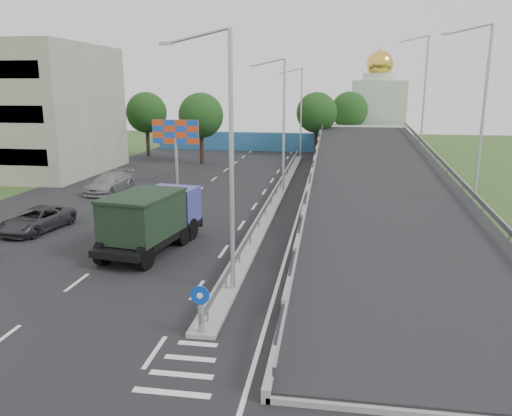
% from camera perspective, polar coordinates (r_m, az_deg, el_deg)
% --- Properties ---
extents(ground, '(160.00, 160.00, 0.00)m').
position_cam_1_polar(ground, '(15.48, -8.41, -18.23)').
color(ground, '#2D4C1E').
rests_on(ground, ground).
extents(road_surface, '(26.00, 90.00, 0.04)m').
position_cam_1_polar(road_surface, '(34.25, -3.42, -0.12)').
color(road_surface, black).
rests_on(road_surface, ground).
extents(parking_strip, '(8.00, 90.00, 0.05)m').
position_cam_1_polar(parking_strip, '(39.08, -22.40, 0.59)').
color(parking_strip, black).
rests_on(parking_strip, ground).
extents(median, '(1.00, 44.00, 0.20)m').
position_cam_1_polar(median, '(37.60, 2.34, 1.29)').
color(median, gray).
rests_on(median, ground).
extents(overpass_ramp, '(10.00, 50.00, 3.50)m').
position_cam_1_polar(overpass_ramp, '(37.21, 13.93, 3.36)').
color(overpass_ramp, gray).
rests_on(overpass_ramp, ground).
extents(median_guardrail, '(0.09, 44.00, 0.71)m').
position_cam_1_polar(median_guardrail, '(37.47, 2.35, 2.26)').
color(median_guardrail, gray).
rests_on(median_guardrail, median).
extents(sign_bollard, '(0.64, 0.23, 1.67)m').
position_cam_1_polar(sign_bollard, '(16.82, -6.33, -11.42)').
color(sign_bollard, black).
rests_on(sign_bollard, median).
extents(lamp_post_near, '(2.74, 0.18, 10.08)m').
position_cam_1_polar(lamp_post_near, '(19.08, -3.39, 6.61)').
color(lamp_post_near, '#B2B5B7').
rests_on(lamp_post_near, median).
extents(lamp_post_mid, '(2.74, 0.18, 10.08)m').
position_cam_1_polar(lamp_post_mid, '(38.78, 2.93, 10.19)').
color(lamp_post_mid, '#B2B5B7').
rests_on(lamp_post_mid, median).
extents(lamp_post_far, '(2.74, 0.18, 10.08)m').
position_cam_1_polar(lamp_post_far, '(58.69, 5.00, 11.32)').
color(lamp_post_far, '#B2B5B7').
rests_on(lamp_post_far, median).
extents(blue_wall, '(30.00, 0.50, 2.40)m').
position_cam_1_polar(blue_wall, '(65.38, 1.66, 7.55)').
color(blue_wall, teal).
rests_on(blue_wall, ground).
extents(church, '(7.00, 7.00, 13.80)m').
position_cam_1_polar(church, '(72.80, 13.72, 11.04)').
color(church, '#B2CCAD').
rests_on(church, ground).
extents(billboard, '(4.00, 0.24, 5.50)m').
position_cam_1_polar(billboard, '(42.76, -9.17, 8.17)').
color(billboard, '#B2B5B7').
rests_on(billboard, ground).
extents(tree_left_mid, '(4.80, 4.80, 7.60)m').
position_cam_1_polar(tree_left_mid, '(54.45, -6.32, 10.45)').
color(tree_left_mid, black).
rests_on(tree_left_mid, ground).
extents(tree_median_far, '(4.80, 4.80, 7.60)m').
position_cam_1_polar(tree_median_far, '(60.61, 6.94, 10.75)').
color(tree_median_far, black).
rests_on(tree_median_far, ground).
extents(tree_left_far, '(4.80, 4.80, 7.60)m').
position_cam_1_polar(tree_left_far, '(61.68, -12.41, 10.59)').
color(tree_left_far, black).
rests_on(tree_left_far, ground).
extents(tree_ramp_far, '(4.80, 4.80, 7.60)m').
position_cam_1_polar(tree_ramp_far, '(67.60, 10.61, 10.91)').
color(tree_ramp_far, black).
rests_on(tree_ramp_far, ground).
extents(dump_truck, '(3.62, 7.33, 3.09)m').
position_cam_1_polar(dump_truck, '(25.84, -11.78, -1.04)').
color(dump_truck, black).
rests_on(dump_truck, ground).
extents(parked_car_c, '(2.92, 5.13, 1.35)m').
position_cam_1_polar(parked_car_c, '(31.51, -23.78, -1.23)').
color(parked_car_c, '#2D2E32').
rests_on(parked_car_c, ground).
extents(parked_car_d, '(2.54, 5.49, 1.55)m').
position_cam_1_polar(parked_car_d, '(41.15, -16.38, 2.79)').
color(parked_car_d, gray).
rests_on(parked_car_d, ground).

